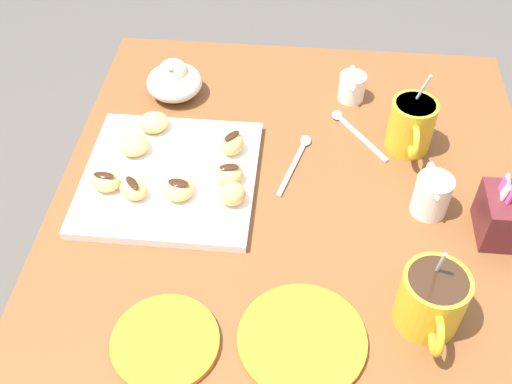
{
  "coord_description": "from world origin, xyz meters",
  "views": [
    {
      "loc": [
        0.68,
        0.0,
        1.53
      ],
      "look_at": [
        -0.02,
        -0.07,
        0.78
      ],
      "focal_mm": 43.25,
      "sensor_mm": 36.0,
      "label": 1
    }
  ],
  "objects_px": {
    "dining_table": "(291,263)",
    "beignet_2": "(134,188)",
    "saucer_orange_left": "(302,340)",
    "saucer_orange_right": "(165,342)",
    "coffee_mug_mustard_left": "(411,125)",
    "pastry_plate_square": "(170,177)",
    "cream_pitcher_white": "(432,193)",
    "beignet_1": "(232,193)",
    "beignet_5": "(229,174)",
    "beignet_0": "(134,145)",
    "beignet_3": "(179,189)",
    "sugar_caddy": "(503,215)",
    "coffee_mug_mustard_right": "(432,299)",
    "ice_cream_bowl": "(174,80)",
    "chocolate_sauce_pitcher": "(352,85)",
    "beignet_6": "(153,122)",
    "beignet_7": "(105,182)",
    "beignet_4": "(232,144)"
  },
  "relations": [
    {
      "from": "pastry_plate_square",
      "to": "saucer_orange_left",
      "type": "xyz_separation_m",
      "value": [
        0.3,
        0.24,
        -0.0
      ]
    },
    {
      "from": "dining_table",
      "to": "saucer_orange_left",
      "type": "xyz_separation_m",
      "value": [
        0.24,
        0.02,
        0.15
      ]
    },
    {
      "from": "beignet_2",
      "to": "beignet_4",
      "type": "bearing_deg",
      "value": 128.55
    },
    {
      "from": "cream_pitcher_white",
      "to": "beignet_3",
      "type": "xyz_separation_m",
      "value": [
        0.02,
        -0.41,
        -0.01
      ]
    },
    {
      "from": "coffee_mug_mustard_right",
      "to": "chocolate_sauce_pitcher",
      "type": "height_order",
      "value": "coffee_mug_mustard_right"
    },
    {
      "from": "coffee_mug_mustard_left",
      "to": "beignet_4",
      "type": "relative_size",
      "value": 3.07
    },
    {
      "from": "beignet_7",
      "to": "sugar_caddy",
      "type": "bearing_deg",
      "value": 87.94
    },
    {
      "from": "ice_cream_bowl",
      "to": "beignet_1",
      "type": "xyz_separation_m",
      "value": [
        0.29,
        0.15,
        0.0
      ]
    },
    {
      "from": "ice_cream_bowl",
      "to": "beignet_6",
      "type": "relative_size",
      "value": 1.96
    },
    {
      "from": "dining_table",
      "to": "beignet_5",
      "type": "xyz_separation_m",
      "value": [
        -0.05,
        -0.11,
        0.17
      ]
    },
    {
      "from": "dining_table",
      "to": "saucer_orange_right",
      "type": "height_order",
      "value": "saucer_orange_right"
    },
    {
      "from": "beignet_0",
      "to": "beignet_5",
      "type": "relative_size",
      "value": 1.15
    },
    {
      "from": "saucer_orange_left",
      "to": "saucer_orange_right",
      "type": "height_order",
      "value": "same"
    },
    {
      "from": "saucer_orange_left",
      "to": "beignet_6",
      "type": "xyz_separation_m",
      "value": [
        -0.41,
        -0.29,
        0.03
      ]
    },
    {
      "from": "coffee_mug_mustard_left",
      "to": "beignet_7",
      "type": "xyz_separation_m",
      "value": [
        0.17,
        -0.52,
        -0.02
      ]
    },
    {
      "from": "pastry_plate_square",
      "to": "coffee_mug_mustard_right",
      "type": "bearing_deg",
      "value": 59.88
    },
    {
      "from": "saucer_orange_right",
      "to": "beignet_6",
      "type": "distance_m",
      "value": 0.44
    },
    {
      "from": "coffee_mug_mustard_left",
      "to": "beignet_1",
      "type": "distance_m",
      "value": 0.35
    },
    {
      "from": "saucer_orange_right",
      "to": "coffee_mug_mustard_left",
      "type": "bearing_deg",
      "value": 140.59
    },
    {
      "from": "chocolate_sauce_pitcher",
      "to": "beignet_7",
      "type": "height_order",
      "value": "chocolate_sauce_pitcher"
    },
    {
      "from": "saucer_orange_right",
      "to": "chocolate_sauce_pitcher",
      "type": "bearing_deg",
      "value": 155.61
    },
    {
      "from": "saucer_orange_left",
      "to": "cream_pitcher_white",
      "type": "bearing_deg",
      "value": 143.46
    },
    {
      "from": "pastry_plate_square",
      "to": "beignet_5",
      "type": "height_order",
      "value": "beignet_5"
    },
    {
      "from": "saucer_orange_right",
      "to": "beignet_7",
      "type": "relative_size",
      "value": 2.98
    },
    {
      "from": "beignet_4",
      "to": "beignet_6",
      "type": "height_order",
      "value": "beignet_4"
    },
    {
      "from": "dining_table",
      "to": "beignet_2",
      "type": "xyz_separation_m",
      "value": [
        -0.0,
        -0.27,
        0.17
      ]
    },
    {
      "from": "ice_cream_bowl",
      "to": "beignet_5",
      "type": "bearing_deg",
      "value": 29.74
    },
    {
      "from": "ice_cream_bowl",
      "to": "cream_pitcher_white",
      "type": "bearing_deg",
      "value": 60.78
    },
    {
      "from": "cream_pitcher_white",
      "to": "beignet_2",
      "type": "relative_size",
      "value": 2.05
    },
    {
      "from": "pastry_plate_square",
      "to": "beignet_0",
      "type": "distance_m",
      "value": 0.09
    },
    {
      "from": "saucer_orange_left",
      "to": "beignet_0",
      "type": "bearing_deg",
      "value": -137.62
    },
    {
      "from": "chocolate_sauce_pitcher",
      "to": "cream_pitcher_white",
      "type": "bearing_deg",
      "value": 23.39
    },
    {
      "from": "saucer_orange_left",
      "to": "saucer_orange_right",
      "type": "xyz_separation_m",
      "value": [
        0.02,
        -0.19,
        0.0
      ]
    },
    {
      "from": "beignet_3",
      "to": "sugar_caddy",
      "type": "bearing_deg",
      "value": 88.0
    },
    {
      "from": "sugar_caddy",
      "to": "beignet_0",
      "type": "bearing_deg",
      "value": -100.72
    },
    {
      "from": "saucer_orange_right",
      "to": "beignet_6",
      "type": "xyz_separation_m",
      "value": [
        -0.43,
        -0.1,
        0.03
      ]
    },
    {
      "from": "beignet_1",
      "to": "beignet_2",
      "type": "height_order",
      "value": "beignet_1"
    },
    {
      "from": "chocolate_sauce_pitcher",
      "to": "beignet_0",
      "type": "distance_m",
      "value": 0.44
    },
    {
      "from": "chocolate_sauce_pitcher",
      "to": "beignet_1",
      "type": "distance_m",
      "value": 0.37
    },
    {
      "from": "chocolate_sauce_pitcher",
      "to": "beignet_4",
      "type": "height_order",
      "value": "chocolate_sauce_pitcher"
    },
    {
      "from": "cream_pitcher_white",
      "to": "saucer_orange_right",
      "type": "distance_m",
      "value": 0.49
    },
    {
      "from": "coffee_mug_mustard_right",
      "to": "ice_cream_bowl",
      "type": "height_order",
      "value": "coffee_mug_mustard_right"
    },
    {
      "from": "beignet_2",
      "to": "coffee_mug_mustard_left",
      "type": "bearing_deg",
      "value": 110.96
    },
    {
      "from": "pastry_plate_square",
      "to": "beignet_4",
      "type": "bearing_deg",
      "value": 123.62
    },
    {
      "from": "coffee_mug_mustard_left",
      "to": "beignet_5",
      "type": "relative_size",
      "value": 3.24
    },
    {
      "from": "coffee_mug_mustard_right",
      "to": "beignet_4",
      "type": "distance_m",
      "value": 0.44
    },
    {
      "from": "beignet_0",
      "to": "sugar_caddy",
      "type": "bearing_deg",
      "value": 79.28
    },
    {
      "from": "saucer_orange_left",
      "to": "beignet_1",
      "type": "height_order",
      "value": "beignet_1"
    },
    {
      "from": "beignet_4",
      "to": "beignet_7",
      "type": "bearing_deg",
      "value": -61.15
    },
    {
      "from": "cream_pitcher_white",
      "to": "beignet_3",
      "type": "distance_m",
      "value": 0.42
    }
  ]
}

